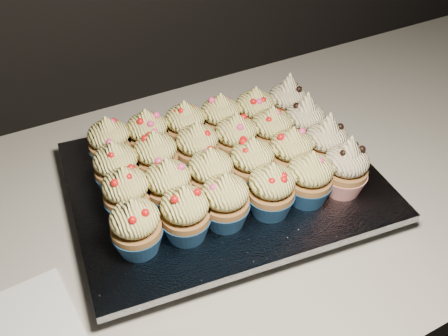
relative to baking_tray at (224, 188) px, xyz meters
name	(u,v)px	position (x,y,z in m)	size (l,w,h in m)	color
worktop	(257,188)	(0.06, 0.01, -0.03)	(2.44, 0.64, 0.04)	beige
baking_tray	(224,188)	(0.00, 0.00, 0.00)	(0.40, 0.30, 0.02)	black
foil_lining	(224,179)	(0.00, 0.00, 0.02)	(0.43, 0.34, 0.01)	silver
cupcake_0	(136,227)	(-0.16, -0.07, 0.06)	(0.06, 0.06, 0.08)	navy
cupcake_1	(185,214)	(-0.09, -0.08, 0.06)	(0.06, 0.06, 0.08)	navy
cupcake_2	(225,201)	(-0.04, -0.08, 0.06)	(0.06, 0.06, 0.08)	navy
cupcake_3	(271,190)	(0.02, -0.09, 0.06)	(0.06, 0.06, 0.08)	navy
cupcake_4	(309,178)	(0.08, -0.09, 0.06)	(0.06, 0.06, 0.08)	navy
cupcake_5	(346,168)	(0.13, -0.10, 0.06)	(0.06, 0.06, 0.10)	red
cupcake_6	(127,194)	(-0.15, -0.01, 0.06)	(0.06, 0.06, 0.08)	navy
cupcake_7	(169,186)	(-0.09, -0.02, 0.06)	(0.06, 0.06, 0.08)	navy
cupcake_8	(211,175)	(-0.03, -0.03, 0.06)	(0.06, 0.06, 0.08)	navy
cupcake_9	(252,164)	(0.03, -0.03, 0.06)	(0.06, 0.06, 0.08)	navy
cupcake_10	(291,154)	(0.09, -0.04, 0.06)	(0.06, 0.06, 0.08)	navy
cupcake_11	(326,144)	(0.14, -0.05, 0.06)	(0.06, 0.06, 0.10)	red
cupcake_12	(117,168)	(-0.14, 0.05, 0.06)	(0.06, 0.06, 0.08)	navy
cupcake_13	(156,157)	(-0.09, 0.04, 0.06)	(0.06, 0.06, 0.08)	navy
cupcake_14	(197,148)	(-0.03, 0.03, 0.06)	(0.06, 0.06, 0.08)	navy
cupcake_15	(236,139)	(0.03, 0.03, 0.06)	(0.06, 0.06, 0.08)	navy
cupcake_16	(271,132)	(0.09, 0.02, 0.06)	(0.06, 0.06, 0.08)	navy
cupcake_17	(304,123)	(0.14, 0.01, 0.06)	(0.06, 0.06, 0.10)	red
cupcake_18	(110,143)	(-0.13, 0.10, 0.06)	(0.06, 0.06, 0.08)	navy
cupcake_19	(148,135)	(-0.08, 0.10, 0.06)	(0.06, 0.06, 0.08)	navy
cupcake_20	(185,127)	(-0.02, 0.09, 0.06)	(0.06, 0.06, 0.08)	navy
cupcake_21	(221,119)	(0.04, 0.08, 0.06)	(0.06, 0.06, 0.08)	navy
cupcake_22	(255,112)	(0.09, 0.07, 0.06)	(0.06, 0.06, 0.08)	navy
cupcake_23	(287,103)	(0.15, 0.07, 0.06)	(0.06, 0.06, 0.10)	red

